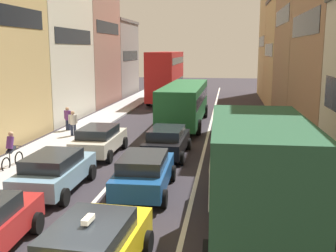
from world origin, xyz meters
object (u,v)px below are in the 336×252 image
taxi_centre_lane_front (92,250)px  sedan_centre_lane_second (144,172)px  cyclist_on_sidewalk (11,151)px  wagon_left_lane_second (55,171)px  bus_mid_queue_primary (185,101)px  sedan_right_lane_behind_truck (236,152)px  bus_far_queue_secondary (166,74)px  hatchback_centre_lane_third (167,141)px  pedestrian_near_kerb (68,118)px  sedan_left_lane_third (99,140)px  pedestrian_mid_sidewalk (73,122)px  removalist_box_truck (255,172)px

taxi_centre_lane_front → sedan_centre_lane_second: (-0.04, 6.07, -0.00)m
cyclist_on_sidewalk → sedan_centre_lane_second: bearing=-105.5°
sedan_centre_lane_second → wagon_left_lane_second: (-3.38, -0.34, 0.00)m
bus_mid_queue_primary → cyclist_on_sidewalk: bus_mid_queue_primary is taller
sedan_right_lane_behind_truck → bus_far_queue_secondary: (-6.69, 23.03, 2.03)m
hatchback_centre_lane_third → pedestrian_near_kerb: 8.88m
sedan_left_lane_third → sedan_right_lane_behind_truck: (6.83, -1.59, 0.00)m
wagon_left_lane_second → sedan_right_lane_behind_truck: same height
bus_far_queue_secondary → cyclist_on_sidewalk: bus_far_queue_secondary is taller
sedan_right_lane_behind_truck → pedestrian_mid_sidewalk: 11.08m
removalist_box_truck → cyclist_on_sidewalk: size_ratio=4.48×
bus_mid_queue_primary → bus_far_queue_secondary: bearing=14.9°
removalist_box_truck → bus_mid_queue_primary: 17.55m
pedestrian_mid_sidewalk → hatchback_centre_lane_third: bearing=37.8°
hatchback_centre_lane_third → pedestrian_near_kerb: bearing=56.0°
removalist_box_truck → pedestrian_near_kerb: size_ratio=4.67×
pedestrian_near_kerb → hatchback_centre_lane_third: bearing=-108.6°
bus_far_queue_secondary → removalist_box_truck: bearing=-167.4°
pedestrian_mid_sidewalk → wagon_left_lane_second: bearing=-5.5°
bus_mid_queue_primary → bus_far_queue_secondary: size_ratio=1.00×
sedan_right_lane_behind_truck → removalist_box_truck: bearing=-179.8°
sedan_right_lane_behind_truck → pedestrian_near_kerb: 12.69m
removalist_box_truck → hatchback_centre_lane_third: bearing=22.4°
sedan_centre_lane_second → bus_far_queue_secondary: size_ratio=0.41×
taxi_centre_lane_front → cyclist_on_sidewalk: 10.46m
bus_far_queue_secondary → pedestrian_mid_sidewalk: size_ratio=6.35×
taxi_centre_lane_front → bus_mid_queue_primary: size_ratio=0.42×
removalist_box_truck → sedan_right_lane_behind_truck: bearing=2.0°
hatchback_centre_lane_third → cyclist_on_sidewalk: cyclist_on_sidewalk is taller
taxi_centre_lane_front → bus_mid_queue_primary: 19.98m
taxi_centre_lane_front → hatchback_centre_lane_third: 11.40m
cyclist_on_sidewalk → pedestrian_near_kerb: size_ratio=1.04×
wagon_left_lane_second → sedan_left_lane_third: 5.46m
sedan_left_lane_third → bus_mid_queue_primary: (3.41, 8.77, 0.96)m
taxi_centre_lane_front → hatchback_centre_lane_third: (0.03, 11.40, -0.00)m
taxi_centre_lane_front → cyclist_on_sidewalk: bearing=41.7°
bus_far_queue_secondary → pedestrian_near_kerb: (-3.98, -16.14, -1.88)m
taxi_centre_lane_front → pedestrian_mid_sidewalk: (-6.29, 14.95, 0.15)m
cyclist_on_sidewalk → pedestrian_mid_sidewalk: 6.79m
sedan_centre_lane_second → pedestrian_near_kerb: 12.67m
wagon_left_lane_second → bus_far_queue_secondary: bearing=-0.6°
removalist_box_truck → pedestrian_near_kerb: bearing=37.6°
sedan_centre_lane_second → pedestrian_near_kerb: pedestrian_near_kerb is taller
sedan_left_lane_third → sedan_right_lane_behind_truck: 7.01m
taxi_centre_lane_front → sedan_right_lane_behind_truck: taxi_centre_lane_front is taller
sedan_centre_lane_second → wagon_left_lane_second: bearing=93.9°
cyclist_on_sidewalk → sedan_right_lane_behind_truck: bearing=-79.4°
bus_far_queue_secondary → pedestrian_near_kerb: bearing=165.4°
removalist_box_truck → hatchback_centre_lane_third: removalist_box_truck is taller
wagon_left_lane_second → cyclist_on_sidewalk: size_ratio=2.49×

